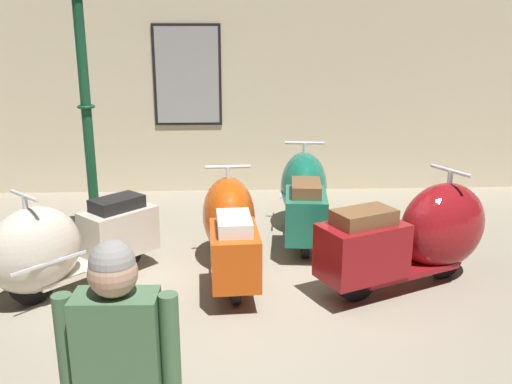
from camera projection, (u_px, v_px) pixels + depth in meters
The scene contains 8 objects.
ground_plane at pixel (254, 318), 4.81m from camera, with size 60.00×60.00×0.00m, color gray.
showroom_back_wall at pixel (255, 86), 8.38m from camera, with size 18.00×0.63×3.23m.
scooter_0 at pixel (63, 245), 5.19m from camera, with size 1.53×1.55×1.04m.
scooter_1 at pixel (230, 227), 5.63m from camera, with size 0.61×1.76×1.06m.
scooter_2 at pixel (304, 195), 6.69m from camera, with size 0.69×1.83×1.09m.
scooter_3 at pixel (419, 235), 5.33m from camera, with size 1.90×1.25×1.13m.
lamppost at pixel (86, 102), 5.97m from camera, with size 0.28×0.28×3.06m.
visitor_0 at pixel (121, 381), 2.44m from camera, with size 0.53×0.26×1.57m.
Camera 1 is at (-0.18, -4.32, 2.38)m, focal length 38.94 mm.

